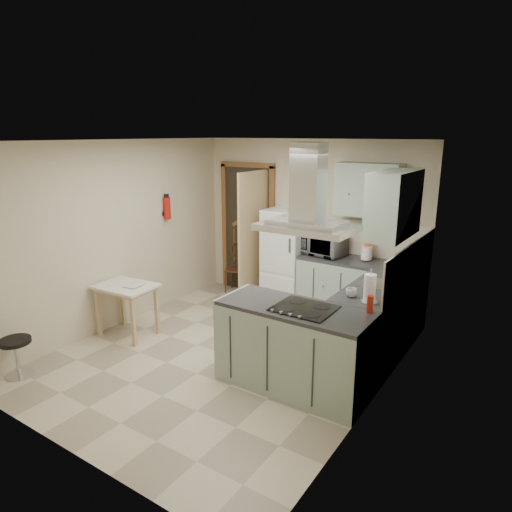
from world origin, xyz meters
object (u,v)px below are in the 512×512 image
Objects in this scene: fridge at (287,259)px; extractor_hood at (307,227)px; stool at (17,357)px; microwave at (324,244)px; peninsula at (294,348)px; bentwood_chair at (236,269)px; drop_leaf_table at (128,310)px.

extractor_hood is at bearing -56.21° from fridge.
stool is 0.76× the size of microwave.
microwave is at bearing 107.57° from peninsula.
stool is 4.07m from microwave.
fridge is at bearing -171.29° from microwave.
fridge reaches higher than peninsula.
extractor_hood is 2.21m from microwave.
peninsula is 2.02× the size of bentwood_chair.
drop_leaf_table is at bearing -123.03° from microwave.
extractor_hood reaches higher than microwave.
extractor_hood is at bearing -61.52° from microwave.
bentwood_chair is 1.32× the size of microwave.
bentwood_chair is (-2.36, 2.10, -1.34)m from extractor_hood.
peninsula is at bearing 29.05° from stool.
peninsula is at bearing -56.39° from bentwood_chair.
fridge reaches higher than bentwood_chair.
bentwood_chair is at bearing 81.24° from drop_leaf_table.
bentwood_chair is 1.75× the size of stool.
fridge is at bearing 123.79° from extractor_hood.
peninsula reaches higher than stool.
peninsula is 1.72× the size of extractor_hood.
extractor_hood reaches higher than drop_leaf_table.
peninsula is at bearing -2.34° from drop_leaf_table.
stool is at bearing -150.95° from peninsula.
fridge is 0.67m from microwave.
microwave reaches higher than stool.
peninsula reaches higher than drop_leaf_table.
bentwood_chair is 1.77m from microwave.
fridge is 2.57m from extractor_hood.
peninsula is 3.08m from bentwood_chair.
fridge is at bearing 55.40° from drop_leaf_table.
microwave is (-0.63, 1.98, 0.61)m from peninsula.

